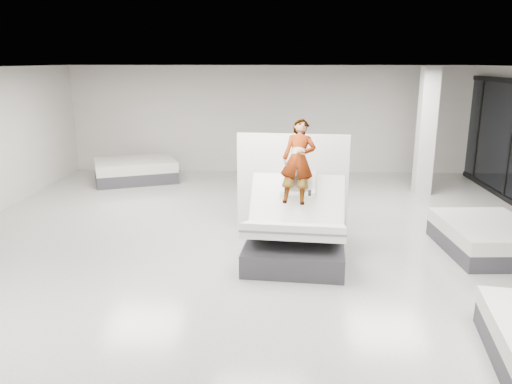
{
  "coord_description": "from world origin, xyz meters",
  "views": [
    {
      "loc": [
        0.32,
        -8.14,
        3.32
      ],
      "look_at": [
        -0.09,
        0.66,
        1.0
      ],
      "focal_mm": 35.0,
      "sensor_mm": 36.0,
      "label": 1
    }
  ],
  "objects_px": {
    "person": "(298,178)",
    "divider_panel": "(292,184)",
    "hero_bed": "(296,233)",
    "remote": "(310,193)",
    "column": "(426,132)",
    "flat_bed_left_far": "(136,170)",
    "flat_bed_right_far": "(487,237)"
  },
  "relations": [
    {
      "from": "hero_bed",
      "to": "remote",
      "type": "distance_m",
      "value": 0.76
    },
    {
      "from": "person",
      "to": "flat_bed_left_far",
      "type": "bearing_deg",
      "value": 135.59
    },
    {
      "from": "hero_bed",
      "to": "column",
      "type": "height_order",
      "value": "column"
    },
    {
      "from": "divider_panel",
      "to": "flat_bed_right_far",
      "type": "relative_size",
      "value": 1.06
    },
    {
      "from": "divider_panel",
      "to": "column",
      "type": "relative_size",
      "value": 0.68
    },
    {
      "from": "flat_bed_left_far",
      "to": "column",
      "type": "bearing_deg",
      "value": -7.85
    },
    {
      "from": "remote",
      "to": "divider_panel",
      "type": "distance_m",
      "value": 1.4
    },
    {
      "from": "person",
      "to": "divider_panel",
      "type": "relative_size",
      "value": 0.72
    },
    {
      "from": "person",
      "to": "remote",
      "type": "distance_m",
      "value": 0.45
    },
    {
      "from": "remote",
      "to": "column",
      "type": "relative_size",
      "value": 0.04
    },
    {
      "from": "flat_bed_right_far",
      "to": "flat_bed_left_far",
      "type": "xyz_separation_m",
      "value": [
        -7.82,
        5.13,
        0.03
      ]
    },
    {
      "from": "divider_panel",
      "to": "flat_bed_right_far",
      "type": "distance_m",
      "value": 3.66
    },
    {
      "from": "remote",
      "to": "flat_bed_right_far",
      "type": "xyz_separation_m",
      "value": [
        3.21,
        0.45,
        -0.9
      ]
    },
    {
      "from": "hero_bed",
      "to": "divider_panel",
      "type": "height_order",
      "value": "divider_panel"
    },
    {
      "from": "flat_bed_right_far",
      "to": "column",
      "type": "relative_size",
      "value": 0.64
    },
    {
      "from": "remote",
      "to": "column",
      "type": "distance_m",
      "value": 5.52
    },
    {
      "from": "remote",
      "to": "column",
      "type": "xyz_separation_m",
      "value": [
        3.15,
        4.51,
        0.43
      ]
    },
    {
      "from": "person",
      "to": "column",
      "type": "distance_m",
      "value": 5.32
    },
    {
      "from": "hero_bed",
      "to": "person",
      "type": "xyz_separation_m",
      "value": [
        0.03,
        0.34,
        0.9
      ]
    },
    {
      "from": "person",
      "to": "flat_bed_right_far",
      "type": "relative_size",
      "value": 0.76
    },
    {
      "from": "remote",
      "to": "divider_panel",
      "type": "xyz_separation_m",
      "value": [
        -0.26,
        1.37,
        -0.18
      ]
    },
    {
      "from": "person",
      "to": "divider_panel",
      "type": "bearing_deg",
      "value": 99.4
    },
    {
      "from": "hero_bed",
      "to": "column",
      "type": "relative_size",
      "value": 0.73
    },
    {
      "from": "person",
      "to": "column",
      "type": "bearing_deg",
      "value": 56.39
    },
    {
      "from": "remote",
      "to": "divider_panel",
      "type": "relative_size",
      "value": 0.06
    },
    {
      "from": "flat_bed_left_far",
      "to": "column",
      "type": "relative_size",
      "value": 0.82
    },
    {
      "from": "divider_panel",
      "to": "column",
      "type": "height_order",
      "value": "column"
    },
    {
      "from": "person",
      "to": "remote",
      "type": "bearing_deg",
      "value": -57.85
    },
    {
      "from": "divider_panel",
      "to": "hero_bed",
      "type": "bearing_deg",
      "value": -82.24
    },
    {
      "from": "flat_bed_right_far",
      "to": "flat_bed_left_far",
      "type": "bearing_deg",
      "value": 146.71
    },
    {
      "from": "hero_bed",
      "to": "flat_bed_right_far",
      "type": "xyz_separation_m",
      "value": [
        3.43,
        0.42,
        -0.17
      ]
    },
    {
      "from": "divider_panel",
      "to": "flat_bed_right_far",
      "type": "bearing_deg",
      "value": -8.84
    }
  ]
}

